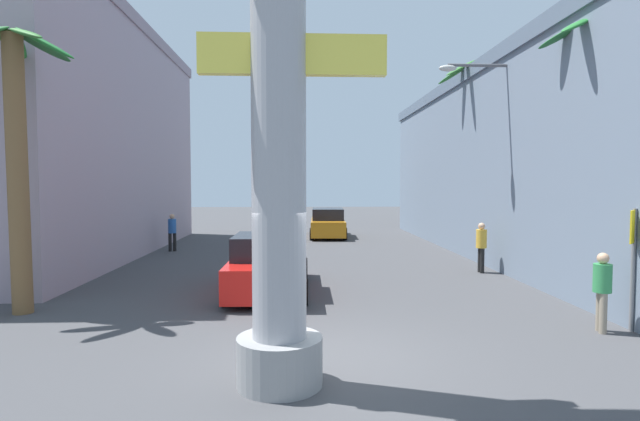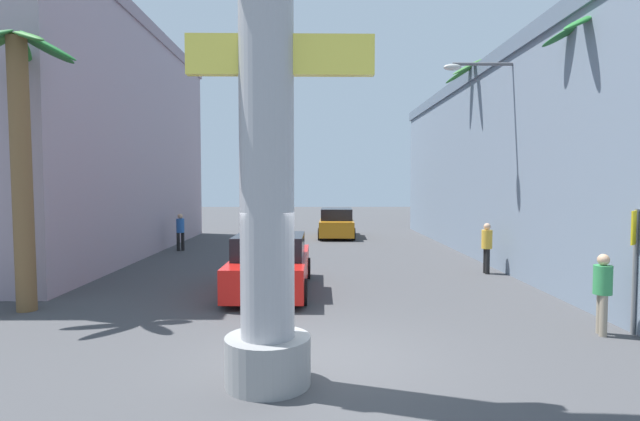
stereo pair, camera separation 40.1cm
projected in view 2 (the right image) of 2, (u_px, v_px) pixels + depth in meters
name	position (u px, v px, depth m)	size (l,w,h in m)	color
ground_plane	(318.00, 263.00, 18.16)	(89.64, 89.64, 0.00)	#424244
building_left	(65.00, 139.00, 20.49)	(7.46, 17.30, 9.47)	#9E8C99
building_right	(602.00, 161.00, 18.24)	(8.92, 28.13, 7.43)	slate
neon_sign_pole	(267.00, 94.00, 7.00)	(2.98, 1.24, 9.33)	#9E9EA3
street_lamp	(509.00, 144.00, 15.63)	(2.60, 0.28, 6.77)	#59595E
crossing_sign	(635.00, 252.00, 9.52)	(0.47, 0.47, 2.42)	slate
car_lead	(271.00, 265.00, 13.46)	(2.10, 4.84, 1.56)	black
car_far	(337.00, 223.00, 27.19)	(2.08, 4.62, 1.56)	black
palm_tree_near_left	(20.00, 141.00, 11.19)	(2.74, 2.67, 6.35)	brown
palm_tree_mid_right	(484.00, 127.00, 19.22)	(3.05, 3.19, 7.74)	brown
palm_tree_near_right	(595.00, 139.00, 11.64)	(2.50, 2.53, 6.87)	brown
palm_tree_far_right	(442.00, 155.00, 27.81)	(2.62, 2.69, 7.98)	brown
pedestrian_by_sign	(603.00, 288.00, 9.53)	(0.42, 0.42, 1.56)	gray
pedestrian_mid_right	(487.00, 244.00, 16.07)	(0.34, 0.34, 1.63)	black
pedestrian_far_left	(180.00, 229.00, 21.60)	(0.47, 0.47, 1.61)	black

